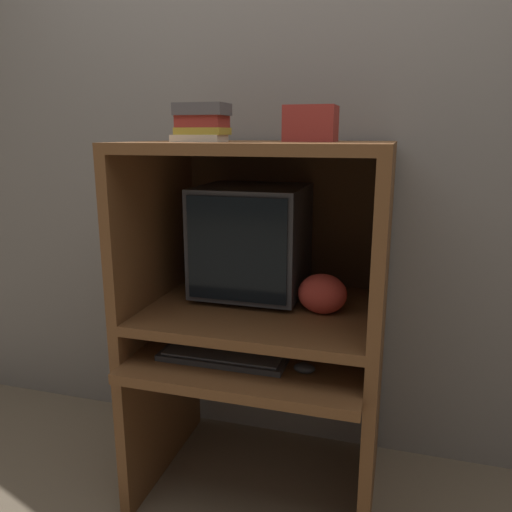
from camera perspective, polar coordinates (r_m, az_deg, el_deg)
The scene contains 10 objects.
wall_back at distance 2.15m, azimuth 3.58°, elevation 11.59°, with size 6.00×0.06×2.60m.
desk_base at distance 1.98m, azimuth 0.18°, elevation -16.29°, with size 0.89×0.74×0.62m.
desk_monitor_shelf at distance 1.88m, azimuth 0.63°, elevation -6.61°, with size 0.89×0.67×0.14m.
hutch_upper at distance 1.81m, azimuth 0.94°, elevation 6.51°, with size 0.89×0.67×0.60m.
crt_monitor at distance 1.93m, azimuth -0.48°, elevation 1.82°, with size 0.40×0.39×0.43m.
keyboard at distance 1.76m, azimuth -3.87°, elevation -11.47°, with size 0.45×0.14×0.03m.
mouse at distance 1.68m, azimuth 5.55°, elevation -12.64°, with size 0.07×0.05×0.03m.
snack_bag at distance 1.79m, azimuth 7.59°, elevation -4.30°, with size 0.17×0.13×0.14m.
book_stack at distance 1.73m, azimuth -6.20°, elevation 14.94°, with size 0.18×0.13×0.12m.
storage_box at distance 1.76m, azimuth 6.31°, elevation 14.80°, with size 0.17×0.14×0.12m.
Camera 1 is at (0.47, -1.36, 1.38)m, focal length 35.00 mm.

